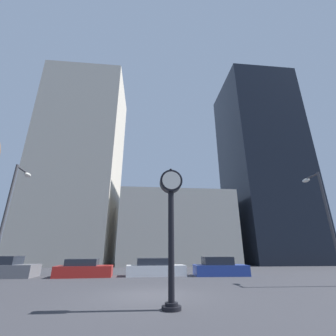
{
  "coord_description": "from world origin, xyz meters",
  "views": [
    {
      "loc": [
        -0.29,
        -11.05,
        1.8
      ],
      "look_at": [
        1.9,
        10.8,
        9.95
      ],
      "focal_mm": 24.0,
      "sensor_mm": 36.0,
      "label": 1
    }
  ],
  "objects_px": {
    "street_lamp_left": "(12,204)",
    "car_grey": "(1,268)",
    "car_red": "(84,269)",
    "car_white": "(155,268)",
    "car_blue": "(220,268)",
    "street_clock": "(171,214)",
    "street_lamp_right": "(322,208)"
  },
  "relations": [
    {
      "from": "car_red",
      "to": "car_white",
      "type": "bearing_deg",
      "value": -0.5
    },
    {
      "from": "street_lamp_right",
      "to": "car_red",
      "type": "bearing_deg",
      "value": 159.2
    },
    {
      "from": "car_red",
      "to": "car_white",
      "type": "xyz_separation_m",
      "value": [
        5.36,
        0.27,
        0.01
      ]
    },
    {
      "from": "street_clock",
      "to": "street_lamp_right",
      "type": "bearing_deg",
      "value": 24.81
    },
    {
      "from": "car_grey",
      "to": "street_lamp_left",
      "type": "distance_m",
      "value": 7.82
    },
    {
      "from": "car_white",
      "to": "car_blue",
      "type": "relative_size",
      "value": 1.12
    },
    {
      "from": "car_red",
      "to": "car_blue",
      "type": "relative_size",
      "value": 1.0
    },
    {
      "from": "street_clock",
      "to": "car_red",
      "type": "height_order",
      "value": "street_clock"
    },
    {
      "from": "car_red",
      "to": "car_blue",
      "type": "distance_m",
      "value": 10.44
    },
    {
      "from": "street_lamp_left",
      "to": "car_grey",
      "type": "bearing_deg",
      "value": 117.13
    },
    {
      "from": "car_white",
      "to": "car_red",
      "type": "bearing_deg",
      "value": 179.45
    },
    {
      "from": "street_clock",
      "to": "car_grey",
      "type": "distance_m",
      "value": 15.73
    },
    {
      "from": "car_grey",
      "to": "street_lamp_right",
      "type": "relative_size",
      "value": 0.73
    },
    {
      "from": "car_blue",
      "to": "street_lamp_left",
      "type": "height_order",
      "value": "street_lamp_left"
    },
    {
      "from": "street_lamp_right",
      "to": "car_blue",
      "type": "bearing_deg",
      "value": 131.09
    },
    {
      "from": "car_blue",
      "to": "car_grey",
      "type": "bearing_deg",
      "value": -177.92
    },
    {
      "from": "car_white",
      "to": "car_blue",
      "type": "xyz_separation_m",
      "value": [
        5.08,
        -0.36,
        0.04
      ]
    },
    {
      "from": "street_clock",
      "to": "car_red",
      "type": "bearing_deg",
      "value": 117.12
    },
    {
      "from": "car_red",
      "to": "street_lamp_left",
      "type": "relative_size",
      "value": 0.66
    },
    {
      "from": "car_blue",
      "to": "street_lamp_right",
      "type": "height_order",
      "value": "street_lamp_right"
    },
    {
      "from": "street_clock",
      "to": "street_lamp_right",
      "type": "xyz_separation_m",
      "value": [
        10.09,
        4.66,
        1.27
      ]
    },
    {
      "from": "street_clock",
      "to": "street_lamp_left",
      "type": "height_order",
      "value": "street_lamp_left"
    },
    {
      "from": "car_blue",
      "to": "street_lamp_right",
      "type": "xyz_separation_m",
      "value": [
        5.06,
        -5.8,
        3.79
      ]
    },
    {
      "from": "car_white",
      "to": "street_lamp_right",
      "type": "distance_m",
      "value": 12.46
    },
    {
      "from": "street_clock",
      "to": "car_blue",
      "type": "distance_m",
      "value": 11.88
    },
    {
      "from": "street_clock",
      "to": "street_lamp_left",
      "type": "xyz_separation_m",
      "value": [
        -8.16,
        4.45,
        1.11
      ]
    },
    {
      "from": "car_grey",
      "to": "street_lamp_right",
      "type": "distance_m",
      "value": 22.55
    },
    {
      "from": "street_lamp_left",
      "to": "street_lamp_right",
      "type": "height_order",
      "value": "street_lamp_right"
    },
    {
      "from": "car_grey",
      "to": "car_red",
      "type": "xyz_separation_m",
      "value": [
        5.93,
        -0.08,
        -0.08
      ]
    },
    {
      "from": "car_red",
      "to": "car_grey",
      "type": "bearing_deg",
      "value": 175.9
    },
    {
      "from": "car_grey",
      "to": "car_white",
      "type": "relative_size",
      "value": 1.03
    },
    {
      "from": "car_grey",
      "to": "car_white",
      "type": "bearing_deg",
      "value": 0.18
    }
  ]
}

